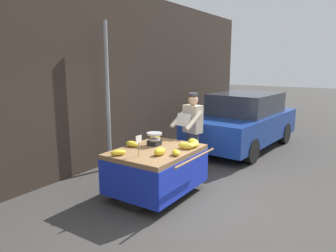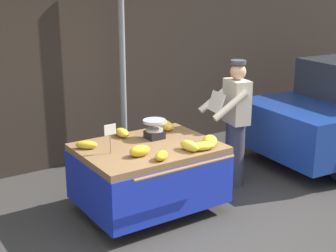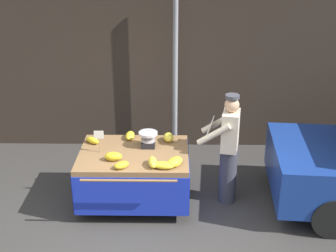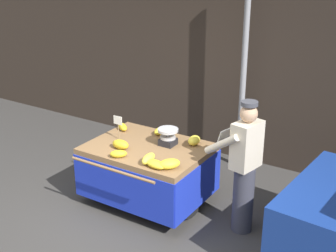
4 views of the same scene
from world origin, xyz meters
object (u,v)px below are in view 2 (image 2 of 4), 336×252
Objects in this scene: banana_bunch_6 at (166,126)px; vendor_person at (235,123)px; banana_bunch_1 at (162,156)px; banana_cart at (148,163)px; street_pole at (122,58)px; price_sign at (110,132)px; weighing_scale at (154,129)px; banana_bunch_7 at (203,146)px; banana_bunch_5 at (210,141)px; banana_bunch_2 at (140,151)px; banana_bunch_3 at (122,133)px; banana_bunch_0 at (86,145)px; banana_bunch_4 at (189,146)px.

vendor_person reaches higher than banana_bunch_6.
banana_bunch_1 is at bearing -160.23° from vendor_person.
banana_bunch_6 reaches higher than banana_cart.
street_pole is 1.49m from banana_bunch_6.
price_sign is (-0.49, -0.01, 0.47)m from banana_cart.
weighing_scale reaches higher than banana_bunch_6.
banana_bunch_1 is 0.57m from banana_bunch_7.
price_sign is at bearing 160.12° from banana_bunch_5.
banana_bunch_6 is (0.76, 0.64, 0.00)m from banana_bunch_2.
banana_bunch_5 is at bearing -51.41° from banana_bunch_3.
price_sign is (-0.69, -0.20, 0.13)m from weighing_scale.
banana_bunch_6 reaches higher than banana_bunch_0.
price_sign is 0.65m from banana_bunch_3.
weighing_scale is 0.41m from banana_bunch_3.
banana_bunch_6 is at bearing 75.67° from banana_bunch_4.
banana_cart is 7.28× the size of banana_bunch_6.
banana_cart is 4.73× the size of price_sign.
price_sign is at bearing 153.50° from banana_bunch_7.
banana_bunch_0 is at bearing 144.92° from banana_bunch_7.
street_pole is at bearing 60.86° from banana_bunch_3.
price_sign is 0.38m from banana_bunch_2.
banana_bunch_5 is (0.00, -2.11, -0.69)m from street_pole.
banana_bunch_6 is at bearing 40.01° from banana_bunch_2.
banana_bunch_5 is at bearing -89.99° from street_pole.
weighing_scale is 0.82× the size of price_sign.
banana_bunch_6 is at bearing 4.55° from banana_bunch_0.
banana_bunch_5 is (0.72, 0.08, 0.01)m from banana_bunch_1.
weighing_scale is 1.01× the size of banana_bunch_4.
banana_bunch_3 is 1.53m from vendor_person.
vendor_person is at bearing 23.53° from banana_bunch_4.
banana_bunch_2 reaches higher than banana_bunch_0.
street_pole reaches higher than banana_bunch_0.
street_pole is 2.25m from banana_bunch_4.
banana_bunch_5 is 0.17m from banana_bunch_7.
banana_cart is at bearing 44.08° from banana_bunch_2.
banana_bunch_6 is at bearing 37.66° from banana_cart.
street_pole reaches higher than price_sign.
banana_bunch_2 is (-0.47, -0.44, -0.06)m from weighing_scale.
price_sign is at bearing -179.18° from banana_cart.
banana_bunch_4 is (0.56, -0.16, -0.00)m from banana_bunch_2.
banana_bunch_4 is 0.93× the size of banana_bunch_7.
banana_bunch_3 is 1.08m from banana_bunch_7.
banana_bunch_0 is 1.13× the size of banana_bunch_6.
price_sign reaches higher than banana_cart.
vendor_person is (1.87, 0.07, -0.22)m from price_sign.
banana_bunch_2 is (0.23, -0.25, -0.19)m from price_sign.
street_pole is at bearing 115.32° from vendor_person.
banana_bunch_6 is at bearing 86.36° from banana_bunch_7.
street_pole reaches higher than banana_cart.
street_pole is 1.98× the size of banana_cart.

